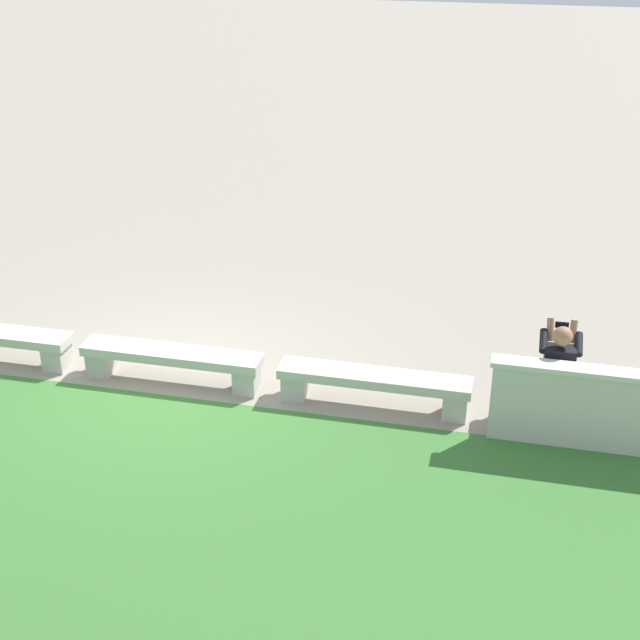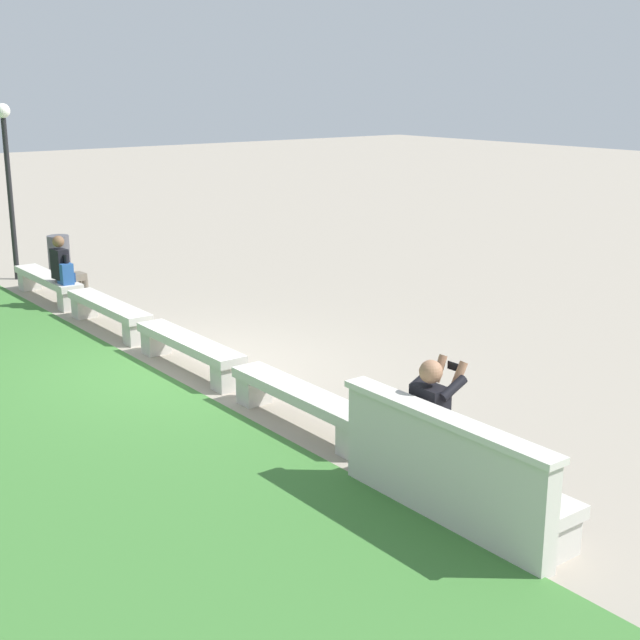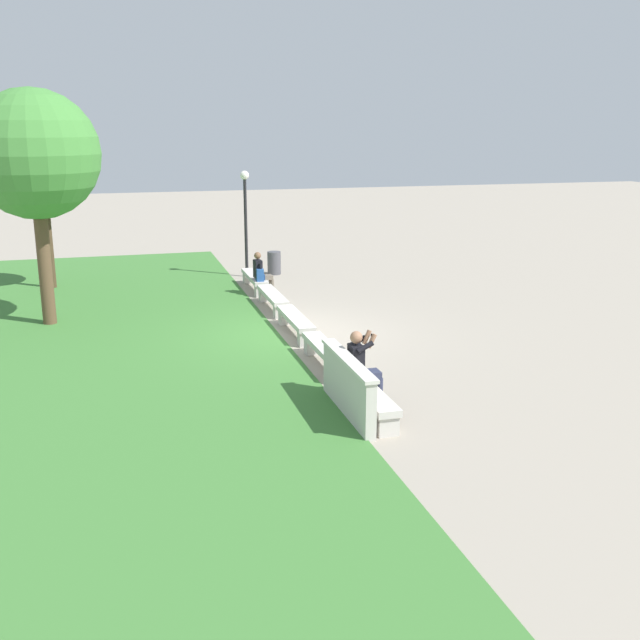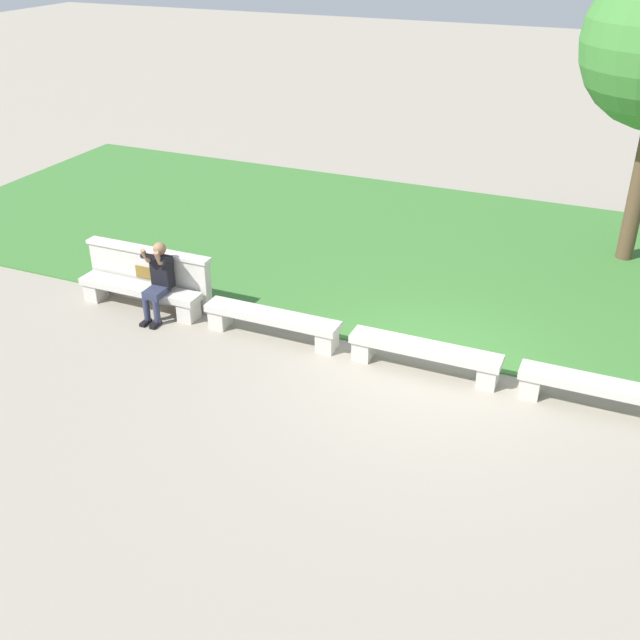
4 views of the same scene
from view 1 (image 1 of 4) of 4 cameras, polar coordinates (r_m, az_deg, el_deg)
The scene contains 6 objects.
ground_plane at distance 11.44m, azimuth -9.34°, elevation -3.91°, with size 80.00×80.00×0.00m, color gray.
bench_main at distance 10.61m, azimuth 17.32°, elevation -5.50°, with size 2.31×0.40×0.45m.
bench_near at distance 10.65m, azimuth 3.49°, elevation -4.09°, with size 2.31×0.40×0.45m.
bench_mid at distance 11.29m, azimuth -9.45°, elevation -2.55°, with size 2.31×0.40×0.45m.
backrest_wall_with_plaque at distance 10.21m, azimuth 17.55°, elevation -5.50°, with size 2.45×0.24×1.01m.
person_photographer at distance 10.43m, azimuth 14.95°, elevation -3.04°, with size 0.47×0.72×1.32m.
Camera 1 is at (-4.01, 9.07, 5.69)m, focal length 50.00 mm.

